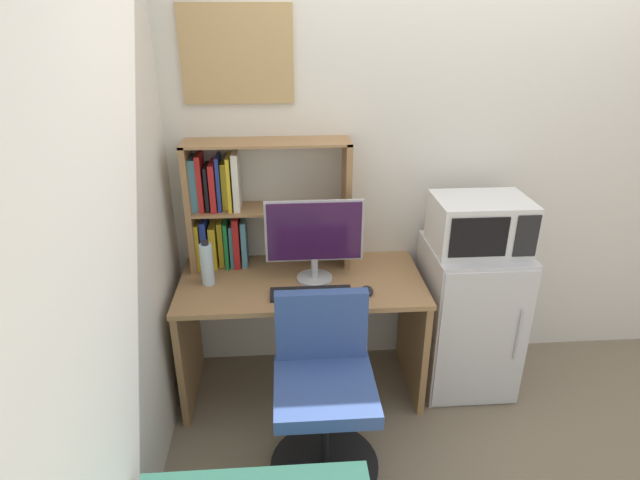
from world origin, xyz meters
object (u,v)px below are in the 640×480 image
Objects in this scene: keyboard at (311,294)px; wall_corkboard at (237,55)px; mini_fridge at (468,316)px; monitor at (314,236)px; hutch_bookshelf at (241,205)px; computer_mouse at (367,291)px; microwave at (480,224)px; desk_chair at (324,398)px; water_bottle at (207,264)px.

wall_corkboard reaches higher than keyboard.
keyboard is at bearing -168.82° from mini_fridge.
monitor is at bearing 80.45° from keyboard.
wall_corkboard is at bearing 76.25° from hutch_bookshelf.
keyboard is 4.47× the size of computer_mouse.
microwave is at bearing 0.96° from monitor.
wall_corkboard is (-0.38, 0.88, 1.47)m from desk_chair.
hutch_bookshelf is 1.01× the size of desk_chair.
mini_fridge is at bearing 16.17° from computer_mouse.
hutch_bookshelf reaches higher than computer_mouse.
microwave reaches higher than computer_mouse.
keyboard is at bearing -168.65° from microwave.
water_bottle is at bearing 168.87° from computer_mouse.
mini_fridge is at bearing -9.24° from hutch_bookshelf.
water_bottle is at bearing -122.40° from wall_corkboard.
monitor reaches higher than microwave.
keyboard is 0.53m from desk_chair.
water_bottle is at bearing 135.80° from desk_chair.
water_bottle is 0.44× the size of wall_corkboard.
mini_fridge is 1.93m from wall_corkboard.
water_bottle is at bearing 163.20° from keyboard.
computer_mouse is (0.26, -0.17, -0.24)m from monitor.
desk_chair is (-0.89, -0.58, -0.05)m from mini_fridge.
wall_corkboard is (-1.27, 0.30, 0.84)m from microwave.
keyboard is 1.67× the size of water_bottle.
hutch_bookshelf is 9.44× the size of computer_mouse.
monitor is 0.40m from computer_mouse.
computer_mouse is at bearing -11.13° from water_bottle.
hutch_bookshelf is 1.46m from mini_fridge.
wall_corkboard is (-0.34, 0.48, 1.13)m from keyboard.
wall_corkboard reaches higher than water_bottle.
keyboard is (-0.03, -0.17, -0.25)m from monitor.
computer_mouse is (0.66, -0.39, -0.35)m from hutch_bookshelf.
keyboard is 0.99m from microwave.
hutch_bookshelf is at bearing 116.80° from desk_chair.
mini_fridge is 0.58m from microwave.
monitor reaches higher than mini_fridge.
computer_mouse is 0.59m from desk_chair.
wall_corkboard reaches higher than desk_chair.
desk_chair is at bearing -146.67° from microwave.
desk_chair is 1.76m from wall_corkboard.
microwave is 0.56× the size of desk_chair.
mini_fridge is 1.77× the size of microwave.
wall_corkboard reaches higher than hutch_bookshelf.
wall_corkboard reaches higher than monitor.
desk_chair is at bearing -63.20° from hutch_bookshelf.
monitor is 0.59× the size of desk_chair.
hutch_bookshelf reaches higher than desk_chair.
monitor is 0.82m from desk_chair.
keyboard is 0.85× the size of microwave.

